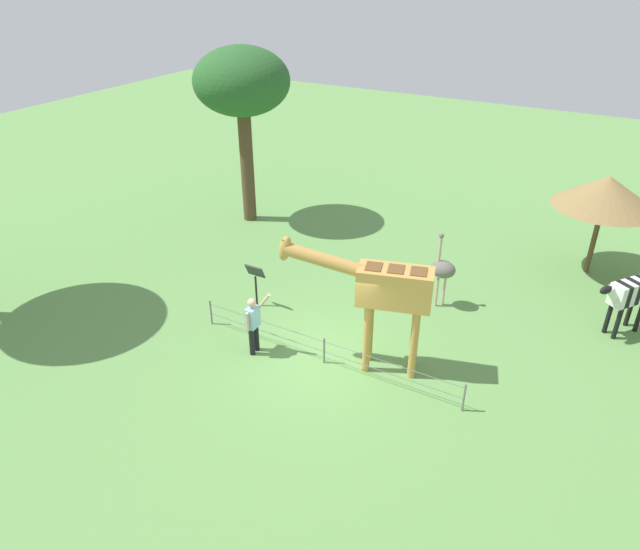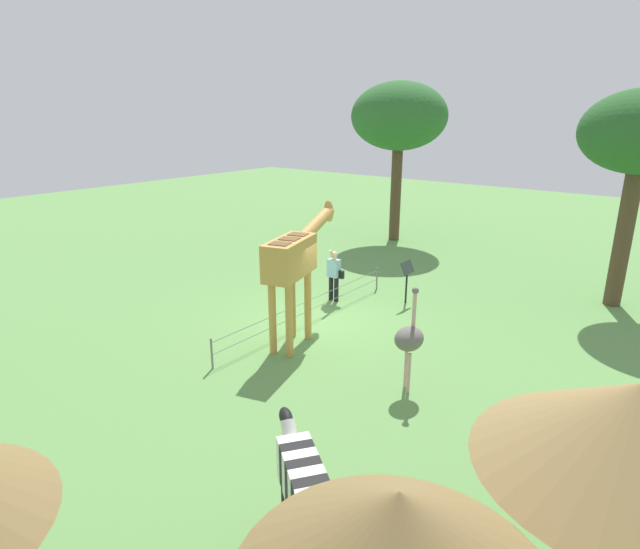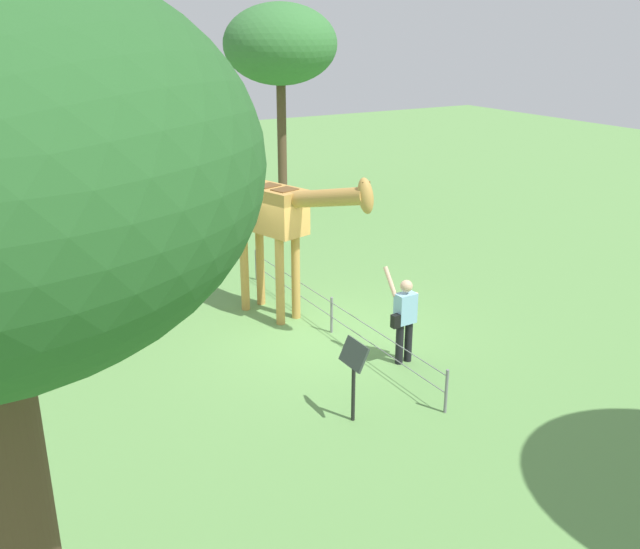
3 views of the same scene
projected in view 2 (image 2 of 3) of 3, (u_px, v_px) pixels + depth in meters
The scene contains 10 objects.
ground_plane at pixel (315, 323), 14.24m from camera, with size 60.00×60.00×0.00m, color #60934C.
giraffe at pixel (295, 260), 12.48m from camera, with size 3.60×1.46×3.31m.
visitor at pixel (334, 273), 15.66m from camera, with size 0.57×0.58×1.75m.
zebra at pixel (302, 485), 6.40m from camera, with size 1.31×1.64×1.66m.
ostrich at pixel (409, 339), 10.48m from camera, with size 0.70×0.56×2.25m.
shade_hut_near at pixel (397, 544), 3.72m from camera, with size 2.58×2.58×3.07m.
shade_hut_aside at pixel (633, 428), 4.95m from camera, with size 3.00×3.00×3.18m.
tree_northeast at pixel (399, 118), 21.96m from camera, with size 4.11×4.11×6.86m.
info_sign at pixel (407, 273), 15.48m from camera, with size 0.56×0.21×1.32m.
wire_fence at pixel (310, 308), 14.24m from camera, with size 7.05×0.05×0.75m.
Camera 2 is at (-10.27, -8.24, 5.60)m, focal length 28.86 mm.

